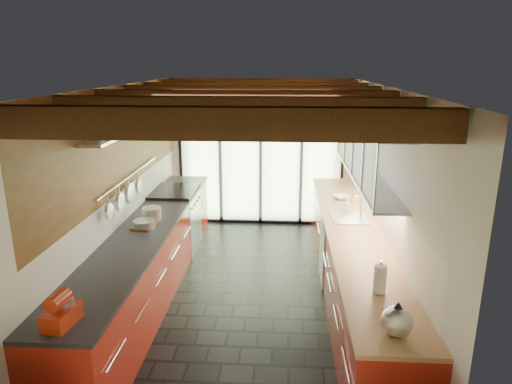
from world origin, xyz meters
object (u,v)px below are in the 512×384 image
at_px(stand_mixer, 62,311).
at_px(kettle, 397,320).
at_px(bowl, 341,197).
at_px(paper_towel, 380,280).
at_px(soap_bottle, 347,205).

relative_size(stand_mixer, kettle, 1.08).
height_order(stand_mixer, bowl, stand_mixer).
bearing_deg(paper_towel, soap_bottle, 90.00).
height_order(stand_mixer, kettle, stand_mixer).
bearing_deg(soap_bottle, kettle, -90.00).
distance_m(stand_mixer, paper_towel, 2.62).
relative_size(stand_mixer, paper_towel, 1.11).
bearing_deg(stand_mixer, bowl, 53.96).
bearing_deg(soap_bottle, paper_towel, -90.00).
height_order(paper_towel, soap_bottle, paper_towel).
relative_size(paper_towel, soap_bottle, 1.61).
bearing_deg(kettle, stand_mixer, -179.63).
distance_m(stand_mixer, bowl, 4.32).
bearing_deg(paper_towel, stand_mixer, -165.54).
height_order(soap_bottle, bowl, soap_bottle).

